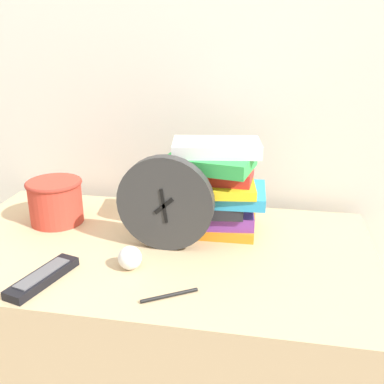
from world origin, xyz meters
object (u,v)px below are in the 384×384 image
(desk_clock, at_px, (165,204))
(pen, at_px, (169,295))
(crumpled_paper_ball, at_px, (130,258))
(book_stack, at_px, (217,187))
(basket, at_px, (55,200))
(tv_remote, at_px, (43,277))

(desk_clock, relative_size, pen, 2.19)
(desk_clock, bearing_deg, crumpled_paper_ball, -116.84)
(book_stack, bearing_deg, pen, -98.91)
(desk_clock, height_order, crumpled_paper_ball, desk_clock)
(book_stack, bearing_deg, desk_clock, -132.10)
(crumpled_paper_ball, height_order, pen, crumpled_paper_ball)
(book_stack, relative_size, crumpled_paper_ball, 4.79)
(book_stack, bearing_deg, basket, -177.22)
(tv_remote, distance_m, pen, 0.29)
(basket, xyz_separation_m, tv_remote, (0.12, -0.31, -0.06))
(desk_clock, bearing_deg, pen, -74.71)
(tv_remote, xyz_separation_m, crumpled_paper_ball, (0.18, 0.09, 0.02))
(desk_clock, xyz_separation_m, crumpled_paper_ball, (-0.06, -0.12, -0.09))
(tv_remote, bearing_deg, basket, 110.53)
(tv_remote, height_order, crumpled_paper_ball, crumpled_paper_ball)
(basket, bearing_deg, crumpled_paper_ball, -36.91)
(book_stack, relative_size, pen, 2.41)
(book_stack, distance_m, tv_remote, 0.50)
(pen, bearing_deg, tv_remote, 178.36)
(pen, bearing_deg, crumpled_paper_ball, 139.96)
(desk_clock, height_order, basket, desk_clock)
(desk_clock, xyz_separation_m, pen, (0.06, -0.22, -0.12))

